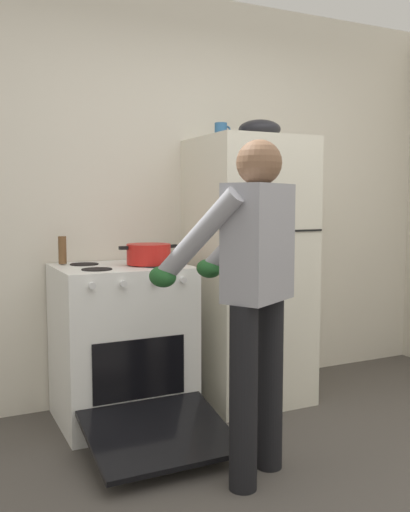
# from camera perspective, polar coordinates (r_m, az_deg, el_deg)

# --- Properties ---
(kitchen_wall_back) EXTENTS (6.00, 0.10, 2.70)m
(kitchen_wall_back) POSITION_cam_1_polar(r_m,az_deg,el_deg) (3.89, -3.67, 5.95)
(kitchen_wall_back) COLOR silver
(kitchen_wall_back) RESTS_ON ground
(refrigerator) EXTENTS (0.68, 0.72, 1.73)m
(refrigerator) POSITION_cam_1_polar(r_m,az_deg,el_deg) (3.76, 4.36, -1.46)
(refrigerator) COLOR silver
(refrigerator) RESTS_ON ground
(stove_range) EXTENTS (0.76, 1.23, 0.95)m
(stove_range) POSITION_cam_1_polar(r_m,az_deg,el_deg) (3.47, -8.32, -8.87)
(stove_range) COLOR white
(stove_range) RESTS_ON ground
(person_cook) EXTENTS (0.66, 0.72, 1.60)m
(person_cook) POSITION_cam_1_polar(r_m,az_deg,el_deg) (2.65, 4.65, -2.35)
(person_cook) COLOR black
(person_cook) RESTS_ON ground
(red_pot) EXTENTS (0.36, 0.26, 0.12)m
(red_pot) POSITION_cam_1_polar(r_m,az_deg,el_deg) (3.39, -5.71, 0.20)
(red_pot) COLOR red
(red_pot) RESTS_ON stove_range
(coffee_mug) EXTENTS (0.11, 0.08, 0.10)m
(coffee_mug) POSITION_cam_1_polar(r_m,az_deg,el_deg) (3.72, 1.64, 12.56)
(coffee_mug) COLOR #2D6093
(coffee_mug) RESTS_ON refrigerator
(pepper_mill) EXTENTS (0.05, 0.05, 0.17)m
(pepper_mill) POSITION_cam_1_polar(r_m,az_deg,el_deg) (3.51, -14.20, 0.59)
(pepper_mill) COLOR brown
(pepper_mill) RESTS_ON stove_range
(mixing_bowl) EXTENTS (0.28, 0.28, 0.12)m
(mixing_bowl) POSITION_cam_1_polar(r_m,az_deg,el_deg) (3.80, 5.53, 12.60)
(mixing_bowl) COLOR black
(mixing_bowl) RESTS_ON refrigerator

